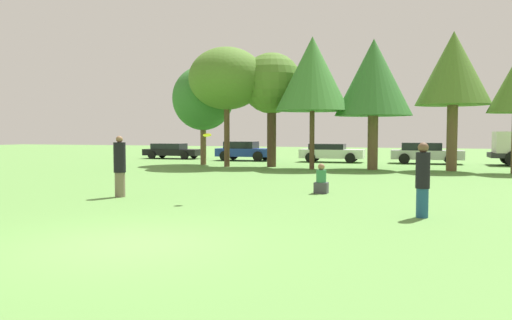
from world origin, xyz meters
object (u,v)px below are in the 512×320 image
Objects in this scene: tree_4 at (374,78)px; parked_car_blue at (244,150)px; parked_car_black at (172,151)px; tree_2 at (272,85)px; parked_car_silver at (425,153)px; person_thrower at (120,166)px; tree_1 at (227,79)px; frisbee at (207,135)px; parked_car_white at (331,152)px; tree_5 at (453,69)px; bystander_sitting at (321,181)px; tree_0 at (203,99)px; person_catcher at (423,179)px; tree_3 at (312,74)px.

parked_car_blue is at bearing 148.27° from tree_4.
parked_car_black is at bearing 171.94° from parked_car_blue.
tree_2 reaches higher than parked_car_silver.
tree_1 is at bearing 104.47° from person_thrower.
frisbee is 20.66m from parked_car_white.
tree_5 is at bearing 0.15° from tree_2.
bystander_sitting is at bearing -111.01° from tree_5.
tree_4 is (6.30, 14.39, 3.99)m from person_thrower.
frisbee is 0.06× the size of parked_car_blue.
tree_0 is 0.92× the size of tree_2.
tree_1 reaches higher than bystander_sitting.
tree_1 reaches higher than parked_car_silver.
person_thrower is 0.29× the size of tree_2.
frisbee is 0.06× the size of parked_car_white.
parked_car_blue is 12.37m from parked_car_silver.
tree_5 is (10.33, 14.81, 4.34)m from person_thrower.
tree_2 is 1.55× the size of parked_car_white.
parked_car_silver is at bearing 22.57° from tree_0.
tree_2 reaches higher than tree_0.
tree_0 is 14.58m from tree_5.
person_catcher reaches higher than parked_car_silver.
frisbee is 21.53m from parked_car_blue.
tree_4 is 8.17m from parked_car_white.
bystander_sitting is 14.29m from tree_1.
tree_1 is 1.05× the size of tree_2.
person_thrower is at bearing -152.71° from bystander_sitting.
frisbee reaches higher than bystander_sitting.
parked_car_silver is at bearing -83.91° from person_catcher.
tree_3 is 1.62× the size of parked_car_black.
parked_car_white is (-3.39, 6.08, -4.28)m from tree_4.
person_thrower is 15.28m from tree_2.
tree_3 reaches higher than parked_car_black.
person_catcher is at bearing -50.64° from bystander_sitting.
person_thrower is 7.48× the size of frisbee.
tree_1 is 12.43m from tree_5.
tree_3 is (-2.68, 10.64, 4.81)m from bystander_sitting.
person_thrower is 14.61m from tree_3.
tree_3 is at bearing -47.45° from parked_car_blue.
parked_car_blue is at bearing 105.39° from person_thrower.
tree_0 is 0.84× the size of tree_5.
bystander_sitting is 13.69m from tree_2.
person_catcher is 0.42× the size of parked_car_white.
tree_0 is 2.70m from tree_1.
tree_3 is (0.04, 13.78, 3.26)m from frisbee.
parked_car_black is (-15.37, 18.12, 0.21)m from bystander_sitting.
parked_car_silver is at bearing 0.48° from parked_car_blue.
tree_3 is at bearing -12.50° from tree_0.
bystander_sitting is 0.14× the size of tree_5.
bystander_sitting is at bearing -54.34° from tree_1.
frisbee is (3.07, -0.15, 0.98)m from person_thrower.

